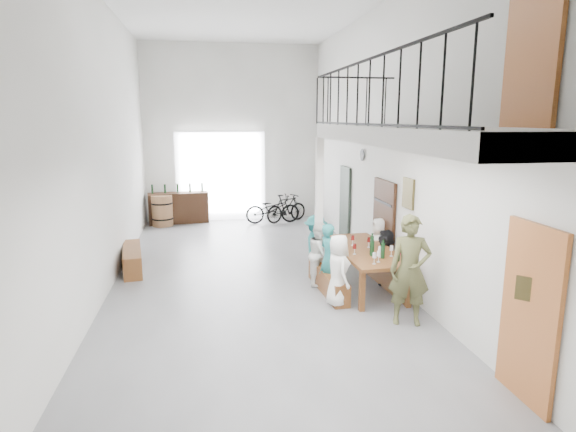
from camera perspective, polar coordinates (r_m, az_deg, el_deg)
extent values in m
plane|color=slate|center=(10.05, -4.30, -7.26)|extent=(12.00, 12.00, 0.00)
plane|color=white|center=(15.51, -6.60, 9.68)|extent=(5.50, 0.00, 5.50)
plane|color=white|center=(3.61, 4.17, 3.85)|extent=(5.50, 0.00, 5.50)
plane|color=white|center=(9.68, -21.16, 7.92)|extent=(0.00, 12.00, 12.00)
plane|color=white|center=(10.15, 11.28, 8.60)|extent=(0.00, 12.00, 12.00)
cube|color=white|center=(15.53, -7.95, 4.65)|extent=(2.80, 0.08, 2.80)
cube|color=#A95D2B|center=(6.20, 26.70, -10.37)|extent=(0.06, 0.95, 2.10)
cube|color=#321A0E|center=(10.09, 11.22, -1.46)|extent=(0.06, 1.10, 2.00)
cube|color=#2D372F|center=(12.69, 6.75, 1.33)|extent=(0.06, 0.80, 2.00)
cube|color=#A95D2B|center=(6.18, 27.10, 18.41)|extent=(0.06, 0.90, 1.95)
cube|color=#433A1A|center=(8.93, 14.06, 2.62)|extent=(0.04, 0.45, 0.55)
cylinder|color=white|center=(11.29, 8.84, 7.17)|extent=(0.04, 0.28, 0.28)
cube|color=white|center=(6.90, 14.99, 9.23)|extent=(1.50, 5.60, 0.25)
cube|color=black|center=(6.67, 9.45, 17.83)|extent=(0.03, 5.60, 0.03)
cube|color=black|center=(6.63, 9.21, 10.69)|extent=(0.03, 5.60, 0.03)
cube|color=black|center=(9.53, 8.12, 15.93)|extent=(1.50, 0.03, 0.03)
cube|color=white|center=(9.45, 3.70, 0.57)|extent=(0.14, 0.14, 2.88)
cube|color=brown|center=(9.30, 9.07, -4.03)|extent=(1.08, 2.50, 0.06)
cube|color=brown|center=(8.33, 8.77, -8.74)|extent=(0.09, 0.09, 0.73)
cube|color=brown|center=(8.65, 14.11, -8.19)|extent=(0.09, 0.09, 0.73)
cube|color=brown|center=(10.25, 4.71, -4.75)|extent=(0.09, 0.09, 0.73)
cube|color=brown|center=(10.50, 9.17, -4.45)|extent=(0.09, 0.09, 0.73)
cube|color=brown|center=(9.21, 4.75, -7.69)|extent=(0.37, 1.79, 0.41)
cube|color=brown|center=(9.57, 11.96, -7.17)|extent=(0.32, 1.79, 0.41)
cylinder|color=#113317|center=(8.68, 11.19, -3.82)|extent=(0.07, 0.07, 0.35)
cylinder|color=#113317|center=(8.79, 9.97, -3.58)|extent=(0.07, 0.07, 0.35)
cylinder|color=#113317|center=(9.14, 9.92, -2.99)|extent=(0.07, 0.07, 0.35)
cylinder|color=#113317|center=(8.87, 9.90, -3.45)|extent=(0.07, 0.07, 0.35)
cube|color=brown|center=(10.98, -17.96, -4.86)|extent=(0.61, 1.72, 0.47)
cylinder|color=#885F3C|center=(15.10, -14.68, 0.61)|extent=(0.63, 0.63, 0.94)
cylinder|color=black|center=(15.14, -14.64, -0.26)|extent=(0.64, 0.64, 0.05)
cylinder|color=black|center=(15.05, -14.73, 1.49)|extent=(0.64, 0.64, 0.05)
cube|color=#321A0E|center=(15.40, -12.85, 0.95)|extent=(1.86, 0.72, 0.96)
cylinder|color=#113317|center=(15.31, -15.79, 3.09)|extent=(0.06, 0.06, 0.28)
cylinder|color=#113317|center=(15.30, -14.37, 3.16)|extent=(0.06, 0.06, 0.28)
cylinder|color=#113317|center=(15.32, -12.95, 3.23)|extent=(0.06, 0.06, 0.28)
cylinder|color=#113317|center=(15.35, -11.55, 3.31)|extent=(0.06, 0.06, 0.28)
cylinder|color=#113317|center=(15.41, -10.15, 3.40)|extent=(0.06, 0.06, 0.28)
imported|color=white|center=(8.43, 5.97, -6.46)|extent=(0.46, 0.65, 1.27)
imported|color=teal|center=(9.08, 4.85, -4.97)|extent=(0.42, 0.54, 1.32)
imported|color=white|center=(9.48, 3.86, -4.47)|extent=(0.65, 0.73, 1.24)
imported|color=teal|center=(9.97, 3.28, -3.52)|extent=(0.70, 0.94, 1.29)
imported|color=#B91F35|center=(9.09, 13.59, -6.11)|extent=(0.37, 0.65, 1.05)
imported|color=black|center=(9.70, 11.48, -4.74)|extent=(0.72, 1.06, 1.10)
imported|color=white|center=(10.15, 10.73, -3.64)|extent=(0.48, 0.65, 1.22)
imported|color=#4F502D|center=(7.84, 14.24, -6.25)|extent=(0.74, 0.59, 1.77)
imported|color=#194918|center=(11.18, 7.94, -4.32)|extent=(0.44, 0.41, 0.40)
imported|color=black|center=(15.02, -1.84, 0.84)|extent=(1.72, 0.67, 0.89)
imported|color=black|center=(15.16, -0.19, 0.95)|extent=(1.52, 1.03, 0.89)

